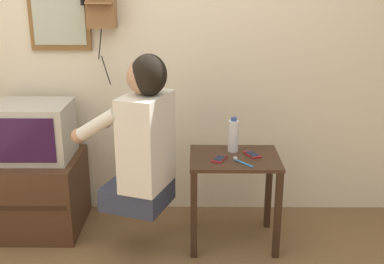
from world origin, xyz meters
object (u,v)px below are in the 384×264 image
Objects in this scene: cell_phone_spare at (252,154)px; person at (142,137)px; toothbrush at (242,162)px; television at (32,131)px; cell_phone_held at (219,159)px; framed_picture at (58,8)px; water_bottle at (233,136)px.

person is at bearing 167.60° from cell_phone_spare.
person is at bearing 143.18° from toothbrush.
cell_phone_held is at bearing -11.50° from television.
cell_phone_held is at bearing 174.60° from cell_phone_spare.
framed_picture is at bearing 64.70° from person.
framed_picture reaches higher than toothbrush.
person reaches higher than television.
toothbrush reaches higher than cell_phone_spare.
toothbrush is at bearing -68.04° from person.
framed_picture is at bearing 58.37° from television.
person is 1.09m from framed_picture.
television reaches higher than water_bottle.
person is 7.12× the size of toothbrush.
toothbrush is at bearing -25.84° from framed_picture.
framed_picture is (0.17, 0.27, 0.76)m from television.
framed_picture reaches higher than cell_phone_spare.
television is (-0.76, 0.32, -0.07)m from person.
framed_picture is 4.02× the size of cell_phone_held.
framed_picture is 4.01× the size of cell_phone_spare.
television is 1.44m from cell_phone_spare.
cell_phone_spare is (0.21, 0.08, 0.00)m from cell_phone_held.
water_bottle is at bearing -17.77° from framed_picture.
person is at bearing -45.06° from framed_picture.
television reaches higher than cell_phone_spare.
television is 3.82× the size of toothbrush.
water_bottle is (1.14, -0.37, -0.76)m from framed_picture.
cell_phone_held is at bearing -26.22° from framed_picture.
framed_picture is 1.45m from cell_phone_held.
cell_phone_spare is (0.67, 0.15, -0.16)m from person.
person is 0.60m from water_bottle.
cell_phone_spare is at bearing 42.78° from cell_phone_held.
cell_phone_held is 0.14m from toothbrush.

